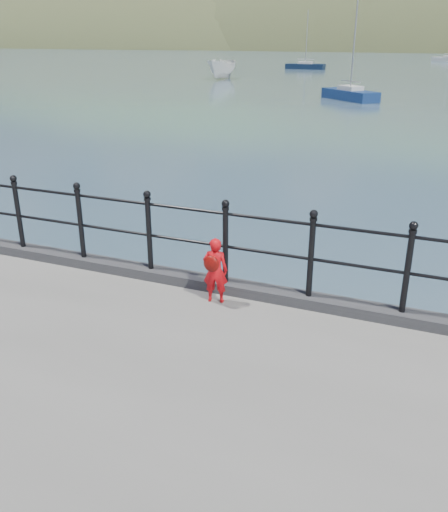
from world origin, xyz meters
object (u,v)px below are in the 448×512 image
at_px(railing, 186,231).
at_px(child, 215,270).
at_px(launch_white, 222,69).
at_px(sailboat_left, 305,67).
at_px(sailboat_port, 350,95).

bearing_deg(railing, child, -31.53).
bearing_deg(child, launch_white, -80.60).
relative_size(railing, child, 19.75).
xyz_separation_m(railing, sailboat_left, (-16.29, 70.83, -1.48)).
height_order(launch_white, sailboat_left, sailboat_left).
bearing_deg(sailboat_port, sailboat_left, 151.93).
xyz_separation_m(launch_white, sailboat_port, (16.05, -14.70, -0.70)).
relative_size(launch_white, sailboat_left, 0.70).
distance_m(railing, child, 0.79).
bearing_deg(sailboat_left, railing, -75.41).
distance_m(launch_white, sailboat_port, 21.78).
relative_size(railing, sailboat_left, 2.36).
relative_size(child, sailboat_port, 0.13).
relative_size(railing, sailboat_port, 2.48).
distance_m(railing, sailboat_left, 72.69).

